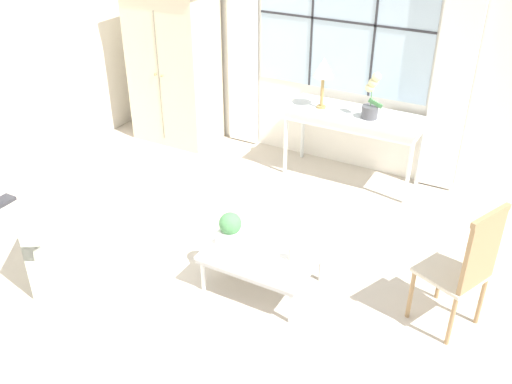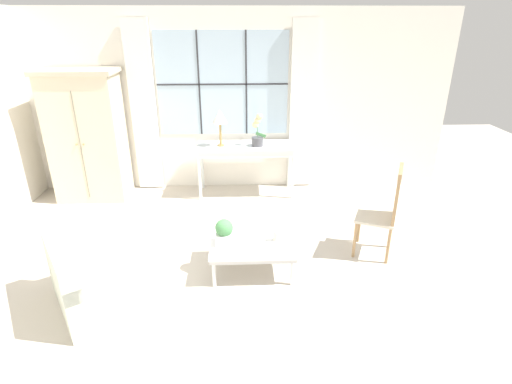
% 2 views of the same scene
% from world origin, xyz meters
% --- Properties ---
extents(ground_plane, '(14.00, 14.00, 0.00)m').
position_xyz_m(ground_plane, '(0.00, 0.00, 0.00)').
color(ground_plane, '#BCB2A3').
extents(wall_back_windowed, '(7.20, 0.14, 2.80)m').
position_xyz_m(wall_back_windowed, '(0.00, 3.02, 1.40)').
color(wall_back_windowed, white).
rests_on(wall_back_windowed, ground_plane).
extents(armoire, '(1.12, 0.69, 1.97)m').
position_xyz_m(armoire, '(-2.06, 2.64, 0.99)').
color(armoire, beige).
rests_on(armoire, ground_plane).
extents(console_table, '(1.52, 0.56, 0.82)m').
position_xyz_m(console_table, '(0.34, 2.66, 0.73)').
color(console_table, silver).
rests_on(console_table, ground_plane).
extents(table_lamp, '(0.23, 0.23, 0.57)m').
position_xyz_m(table_lamp, '(-0.04, 2.62, 1.26)').
color(table_lamp, '#9E7F47').
rests_on(table_lamp, console_table).
extents(potted_orchid, '(0.22, 0.17, 0.50)m').
position_xyz_m(potted_orchid, '(0.52, 2.60, 1.01)').
color(potted_orchid, '#4C4C51').
rests_on(potted_orchid, console_table).
extents(armchair_upholstered, '(1.22, 1.27, 0.76)m').
position_xyz_m(armchair_upholstered, '(-1.15, -0.02, 0.26)').
color(armchair_upholstered, beige).
rests_on(armchair_upholstered, ground_plane).
extents(side_chair_wooden, '(0.58, 0.58, 1.12)m').
position_xyz_m(side_chair_wooden, '(1.94, 0.75, 0.62)').
color(side_chair_wooden, beige).
rests_on(side_chair_wooden, ground_plane).
extents(coffee_table, '(0.93, 0.70, 0.36)m').
position_xyz_m(coffee_table, '(0.38, 0.47, 0.32)').
color(coffee_table, silver).
rests_on(coffee_table, ground_plane).
extents(potted_plant_small, '(0.19, 0.19, 0.29)m').
position_xyz_m(potted_plant_small, '(0.07, 0.45, 0.51)').
color(potted_plant_small, white).
rests_on(potted_plant_small, coffee_table).
extents(pillar_candle, '(0.11, 0.11, 0.14)m').
position_xyz_m(pillar_candle, '(0.64, 0.48, 0.42)').
color(pillar_candle, silver).
rests_on(pillar_candle, coffee_table).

